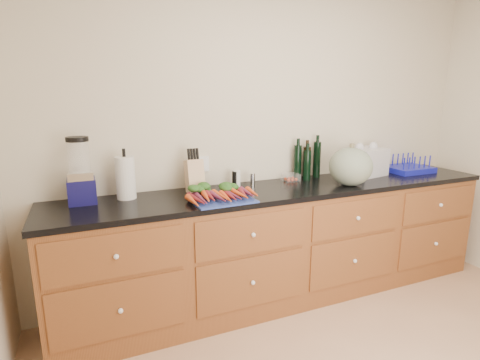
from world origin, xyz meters
name	(u,v)px	position (x,y,z in m)	size (l,w,h in m)	color
wall_back	(270,138)	(0.00, 1.62, 1.30)	(4.10, 0.05, 2.60)	beige
cabinets	(286,245)	(0.00, 1.30, 0.45)	(3.60, 0.64, 0.90)	brown
countertop	(288,189)	(0.00, 1.30, 0.92)	(3.64, 0.62, 0.04)	black
cutting_board	(222,200)	(-0.61, 1.14, 0.95)	(0.42, 0.32, 0.01)	navy
carrots	(220,194)	(-0.61, 1.18, 0.98)	(0.48, 0.33, 0.06)	#E64D1B
squash	(351,167)	(0.49, 1.16, 1.09)	(0.34, 0.34, 0.31)	slate
blender_appliance	(80,175)	(-1.51, 1.46, 1.14)	(0.18, 0.18, 0.45)	#12104C
paper_towel	(126,178)	(-1.22, 1.46, 1.09)	(0.13, 0.13, 0.30)	white
knife_block	(195,176)	(-0.72, 1.44, 1.06)	(0.12, 0.12, 0.24)	tan
grinder_salt	(237,179)	(-0.36, 1.48, 1.00)	(0.06, 0.06, 0.13)	silver
grinder_pepper	(235,179)	(-0.38, 1.48, 1.00)	(0.05, 0.05, 0.12)	black
canister_chrome	(252,179)	(-0.23, 1.48, 0.99)	(0.04, 0.04, 0.10)	white
tomato_box	(291,177)	(0.13, 1.47, 0.97)	(0.14, 0.11, 0.06)	white
bottles	(307,162)	(0.31, 1.51, 1.08)	(0.26, 0.13, 0.31)	black
grocery_bag	(365,162)	(0.87, 1.42, 1.06)	(0.33, 0.27, 0.24)	silver
dish_rack	(408,168)	(1.36, 1.38, 0.98)	(0.40, 0.32, 0.16)	#1317A8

